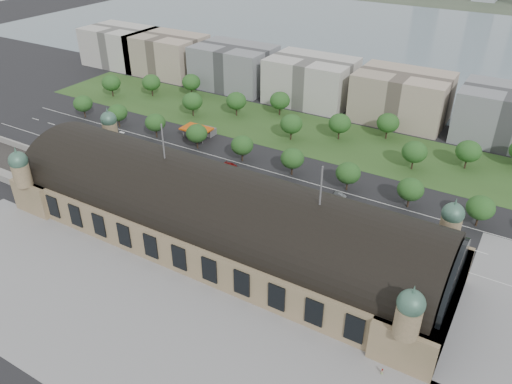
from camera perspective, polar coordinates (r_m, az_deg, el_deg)
The scene contains 53 objects.
ground at distance 167.25m, azimuth -4.29°, elevation -5.55°, with size 900.00×900.00×0.00m, color black.
station at distance 161.38m, azimuth -4.43°, elevation -2.61°, with size 150.00×48.40×44.30m.
track_cutting at distance 238.62m, azimuth -26.96°, elevation 2.98°, with size 70.00×24.00×3.10m.
plaza_south at distance 137.27m, azimuth -11.56°, elevation -16.16°, with size 190.00×48.00×0.12m, color gray.
road_slab at distance 203.14m, azimuth -2.87°, elevation 1.65°, with size 260.00×26.00×0.10m, color black.
grass_belt at distance 243.87m, azimuth 5.29°, elevation 6.77°, with size 300.00×45.00×0.10m, color #2E4E1F.
petrol_station at distance 239.46m, azimuth -6.11°, elevation 7.03°, with size 14.00×13.00×5.05m.
lake at distance 426.19m, azimuth 19.99°, elevation 15.68°, with size 700.00×320.00×0.08m, color slate.
far_shore at distance 619.97m, azimuth 24.49°, elevation 19.14°, with size 700.00×120.00×0.14m, color #44513D.
office_0 at distance 358.18m, azimuth -15.18°, elevation 15.79°, with size 45.00×32.00×24.00m, color #B6B3AD.
office_1 at distance 331.56m, azimuth -10.07°, elevation 15.20°, with size 45.00×32.00×24.00m, color tan.
office_2 at distance 302.47m, azimuth -2.54°, elevation 14.12°, with size 45.00×32.00×24.00m, color gray.
office_3 at distance 279.36m, azimuth 6.30°, elevation 12.54°, with size 45.00×32.00×24.00m, color #B6B3AD.
office_4 at distance 263.81m, azimuth 16.31°, elevation 10.37°, with size 45.00×32.00×24.00m, color tan.
office_5 at distance 257.20m, azimuth 27.02°, elevation 7.67°, with size 45.00×32.00×24.00m, color gray.
tree_row_0 at distance 272.71m, azimuth -19.18°, elevation 9.52°, with size 9.60×9.60×11.52m.
tree_row_1 at distance 255.68m, azimuth -15.55°, elevation 8.73°, with size 9.60×9.60×11.52m.
tree_row_2 at distance 239.85m, azimuth -11.44°, elevation 7.79°, with size 9.60×9.60×11.52m.
tree_row_3 at distance 225.46m, azimuth -6.80°, elevation 6.67°, with size 9.60×9.60×11.52m.
tree_row_4 at distance 212.82m, azimuth -1.60°, elevation 5.36°, with size 9.60×9.60×11.52m.
tree_row_5 at distance 202.24m, azimuth 4.18°, elevation 3.84°, with size 9.60×9.60×11.52m.
tree_row_6 at distance 194.07m, azimuth 10.49°, elevation 2.14°, with size 9.60×9.60×11.52m.
tree_row_7 at distance 188.62m, azimuth 17.24°, elevation 0.28°, with size 9.60×9.60×11.52m.
tree_row_8 at distance 186.13m, azimuth 24.29°, elevation -1.66°, with size 9.60×9.60×11.52m.
tree_belt_0 at distance 298.26m, azimuth -16.23°, elevation 11.90°, with size 10.40×10.40×12.48m.
tree_belt_1 at distance 293.44m, azimuth -11.89°, elevation 12.16°, with size 10.40×10.40×12.48m.
tree_belt_2 at distance 290.28m, azimuth -7.42°, elevation 12.35°, with size 10.40×10.40×12.48m.
tree_belt_3 at distance 261.39m, azimuth -7.28°, elevation 10.25°, with size 10.40×10.40×12.48m.
tree_belt_4 at distance 260.08m, azimuth -2.27°, elevation 10.37°, with size 10.40×10.40×12.48m.
tree_belt_5 at distance 260.71m, azimuth 2.75°, elevation 10.41°, with size 10.40×10.40×12.48m.
tree_belt_6 at distance 232.80m, azimuth 4.06°, elevation 7.78°, with size 10.40×10.40×12.48m.
tree_belt_7 at distance 235.96m, azimuth 9.55°, elevation 7.75°, with size 10.40×10.40×12.48m.
tree_belt_8 at distance 241.18m, azimuth 14.85°, elevation 7.65°, with size 10.40×10.40×12.48m.
tree_belt_9 at distance 215.78m, azimuth 17.66°, elevation 4.39°, with size 10.40×10.40×12.48m.
tree_belt_10 at distance 224.07m, azimuth 23.12°, elevation 4.30°, with size 10.40×10.40×12.48m.
traffic_car_0 at distance 262.18m, azimuth -21.63°, elevation 6.62°, with size 1.79×4.45×1.52m, color silver.
traffic_car_1 at distance 243.30m, azimuth -14.72°, elevation 6.00°, with size 1.70×4.88×1.61m, color #999CA2.
traffic_car_2 at distance 223.23m, azimuth -12.93°, elevation 3.93°, with size 2.70×5.86×1.63m, color black.
traffic_car_3 at distance 211.16m, azimuth -2.89°, elevation 3.11°, with size 2.29×5.63×1.63m, color maroon.
traffic_car_4 at distance 180.95m, azimuth 6.87°, elevation -2.28°, with size 1.80×4.46×1.52m, color #1A1740.
traffic_car_5 at distance 192.41m, azimuth 9.58°, elevation -0.32°, with size 1.67×4.78×1.58m, color #595D61.
traffic_car_6 at distance 170.13m, azimuth 18.46°, elevation -6.27°, with size 2.64×5.72×1.59m, color #BAB9BC.
parked_car_0 at distance 219.18m, azimuth -14.35°, elevation 3.19°, with size 1.53×4.38×1.44m, color black.
parked_car_1 at distance 212.89m, azimuth -12.43°, elevation 2.57°, with size 2.24×4.85×1.35m, color maroon.
parked_car_2 at distance 220.45m, azimuth -16.10°, elevation 3.10°, with size 2.14×5.26×1.53m, color #1A254B.
parked_car_3 at distance 202.86m, azimuth -10.42°, elevation 1.34°, with size 1.84×4.57×1.56m, color slate.
parked_car_4 at distance 193.47m, azimuth -6.86°, elevation 0.08°, with size 1.51×4.34×1.43m, color #BBBBBD.
parked_car_5 at distance 203.12m, azimuth -10.69°, elevation 1.33°, with size 2.35×5.09×1.41m, color gray.
parked_car_6 at distance 189.77m, azimuth -5.19°, elevation -0.46°, with size 2.21×5.43×1.58m, color black.
bus_west at distance 189.61m, azimuth -2.22°, elevation -0.04°, with size 2.92×12.48×3.48m, color red.
bus_mid at distance 183.08m, azimuth 4.12°, elevation -1.38°, with size 2.71×11.58×3.23m, color silver.
bus_east at distance 175.33m, azimuth 7.86°, elevation -3.15°, with size 3.03×12.95×3.61m, color beige.
pedestrian_0 at distance 130.39m, azimuth 14.21°, elevation -19.29°, with size 0.86×0.50×1.77m, color gray.
Camera 1 is at (79.46, -108.82, 99.08)m, focal length 35.00 mm.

